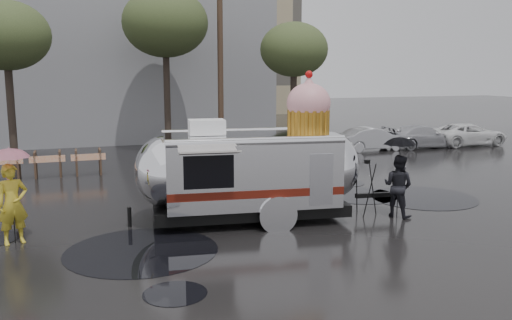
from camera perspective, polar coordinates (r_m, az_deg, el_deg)
name	(u,v)px	position (r m, az deg, el deg)	size (l,w,h in m)	color
ground	(273,236)	(13.65, 1.75, -8.03)	(120.00, 120.00, 0.00)	black
puddles	(293,216)	(15.49, 3.97, -5.90)	(15.34, 9.13, 0.01)	black
grey_building	(76,31)	(36.26, -18.37, 12.79)	(22.00, 12.00, 13.00)	slate
utility_pole	(220,59)	(27.13, -3.78, 10.54)	(1.60, 0.28, 9.00)	#473323
tree_left	(6,36)	(25.33, -24.85, 11.74)	(3.64, 3.64, 6.95)	#382D26
tree_mid	(165,24)	(27.65, -9.54, 13.98)	(4.20, 4.20, 8.03)	#382D26
tree_right	(294,50)	(27.33, 4.02, 11.44)	(3.36, 3.36, 6.42)	#382D26
barricade_row	(48,164)	(22.45, -21.06, -0.35)	(4.30, 0.80, 1.00)	#473323
parked_cars	(402,135)	(29.40, 15.14, 2.53)	(13.20, 1.90, 1.50)	silver
airstream_trailer	(253,168)	(14.79, -0.36, -0.82)	(7.70, 3.20, 4.17)	silver
person_left	(13,204)	(14.08, -24.24, -4.26)	(0.69, 0.46, 1.93)	gold
umbrella_pink	(10,163)	(13.89, -24.52, -0.34)	(1.16, 1.16, 2.34)	pink
person_right	(398,186)	(15.75, 14.73, -2.65)	(0.85, 0.47, 1.76)	black
umbrella_black	(400,149)	(15.57, 14.89, 1.10)	(1.10, 1.10, 2.30)	black
tripod	(366,182)	(15.68, 11.56, -2.24)	(0.65, 0.63, 1.61)	black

